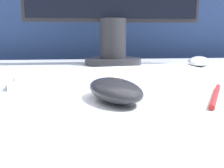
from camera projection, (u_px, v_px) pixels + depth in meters
The scene contains 5 objects.
partition_panel at pixel (110, 96), 1.21m from camera, with size 5.00×0.03×1.18m.
computer_mouse_near at pixel (115, 90), 0.39m from camera, with size 0.10×0.14×0.03m.
keyboard at pixel (114, 75), 0.55m from camera, with size 0.42×0.17×0.02m.
computer_mouse_far at pixel (199, 61), 0.81m from camera, with size 0.12×0.14×0.03m.
pen at pixel (215, 95), 0.41m from camera, with size 0.09×0.14×0.01m.
Camera 1 is at (-0.12, -0.51, 0.87)m, focal length 42.00 mm.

